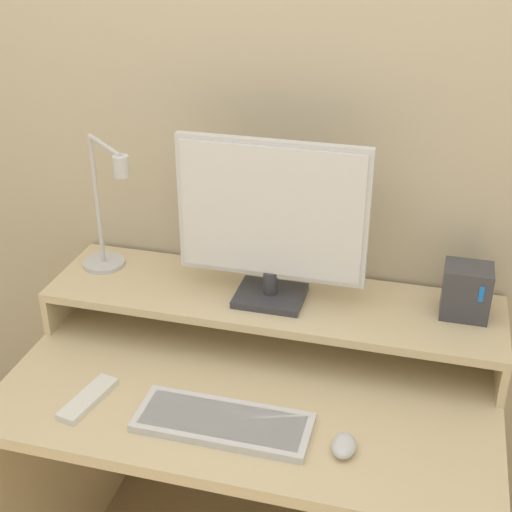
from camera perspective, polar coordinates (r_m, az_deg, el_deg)
The scene contains 9 objects.
wall_back at distance 1.82m, azimuth 2.79°, elevation 9.39°, with size 6.00×0.05×2.50m.
desk at distance 1.88m, azimuth -0.26°, elevation -15.41°, with size 1.15×0.68×0.77m.
monitor_shelf at distance 1.82m, azimuth 1.27°, elevation -3.68°, with size 1.15×0.30×0.12m.
monitor at distance 1.69m, azimuth 1.20°, elevation 2.94°, with size 0.46×0.14×0.42m.
desk_lamp at distance 1.89m, azimuth -11.87°, elevation 2.67°, with size 0.21×0.19×0.37m.
router_dock at distance 1.77m, azimuth 16.47°, elevation -2.71°, with size 0.11×0.09×0.13m.
keyboard at distance 1.59m, azimuth -2.66°, elevation -13.13°, with size 0.39×0.15×0.02m.
mouse at distance 1.54m, azimuth 7.05°, elevation -14.82°, with size 0.05×0.08×0.03m.
remote_control at distance 1.70m, azimuth -13.29°, elevation -11.06°, with size 0.08×0.17×0.02m.
Camera 1 is at (0.36, -0.98, 1.82)m, focal length 50.00 mm.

